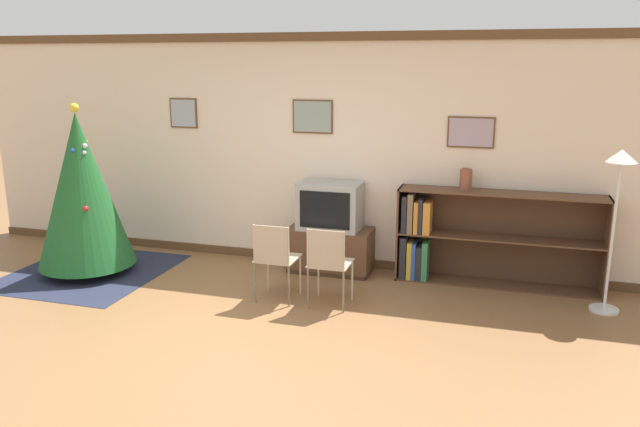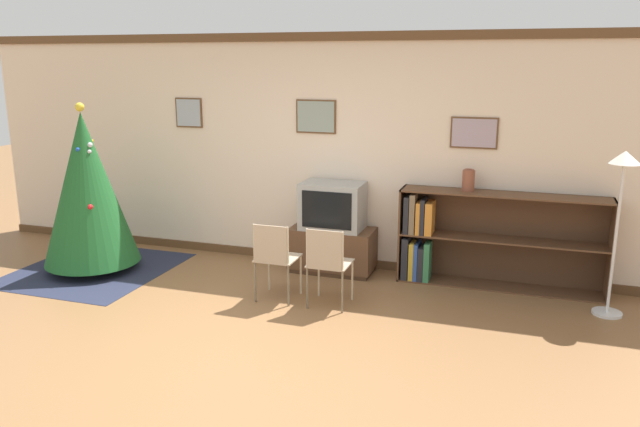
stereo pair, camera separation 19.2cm
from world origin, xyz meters
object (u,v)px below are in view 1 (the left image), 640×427
(folding_chair_left, at_px, (275,257))
(vase, at_px, (466,179))
(christmas_tree, at_px, (82,190))
(folding_chair_right, at_px, (328,262))
(standing_lamp, at_px, (618,189))
(bookshelf, at_px, (465,238))
(television, at_px, (330,206))
(tv_console, at_px, (330,250))

(folding_chair_left, height_order, vase, vase)
(christmas_tree, distance_m, folding_chair_right, 2.99)
(standing_lamp, bearing_deg, folding_chair_right, -165.28)
(christmas_tree, xyz_separation_m, bookshelf, (4.17, 0.92, -0.47))
(christmas_tree, xyz_separation_m, television, (2.66, 0.84, -0.19))
(tv_console, xyz_separation_m, television, (0.00, -0.00, 0.52))
(television, height_order, folding_chair_right, television)
(tv_console, relative_size, television, 1.38)
(folding_chair_right, height_order, standing_lamp, standing_lamp)
(tv_console, xyz_separation_m, standing_lamp, (2.91, -0.37, 0.96))
(folding_chair_right, xyz_separation_m, bookshelf, (1.23, 1.14, 0.03))
(television, xyz_separation_m, folding_chair_right, (0.28, -1.06, -0.31))
(christmas_tree, height_order, folding_chair_right, christmas_tree)
(standing_lamp, bearing_deg, television, 172.76)
(bookshelf, xyz_separation_m, vase, (-0.02, 0.01, 0.65))
(folding_chair_right, height_order, bookshelf, bookshelf)
(tv_console, distance_m, television, 0.52)
(television, bearing_deg, standing_lamp, -7.24)
(television, height_order, vase, vase)
(television, xyz_separation_m, bookshelf, (1.51, 0.08, -0.28))
(bookshelf, height_order, vase, vase)
(folding_chair_left, relative_size, vase, 3.48)
(television, xyz_separation_m, standing_lamp, (2.91, -0.37, 0.44))
(christmas_tree, bearing_deg, standing_lamp, 4.86)
(folding_chair_left, bearing_deg, christmas_tree, 174.82)
(folding_chair_left, bearing_deg, bookshelf, 32.48)
(tv_console, relative_size, bookshelf, 0.45)
(vase, bearing_deg, folding_chair_left, -146.89)
(standing_lamp, bearing_deg, bookshelf, 162.19)
(bookshelf, bearing_deg, television, -176.98)
(christmas_tree, xyz_separation_m, standing_lamp, (5.57, 0.47, 0.25))
(standing_lamp, bearing_deg, vase, 162.05)
(christmas_tree, relative_size, vase, 8.20)
(folding_chair_left, relative_size, bookshelf, 0.38)
(christmas_tree, xyz_separation_m, folding_chair_right, (2.94, -0.22, -0.50))
(tv_console, bearing_deg, television, -90.00)
(folding_chair_right, distance_m, standing_lamp, 2.82)
(tv_console, bearing_deg, folding_chair_left, -104.76)
(christmas_tree, relative_size, folding_chair_right, 2.36)
(vase, relative_size, standing_lamp, 0.15)
(christmas_tree, height_order, folding_chair_left, christmas_tree)
(christmas_tree, distance_m, bookshelf, 4.30)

